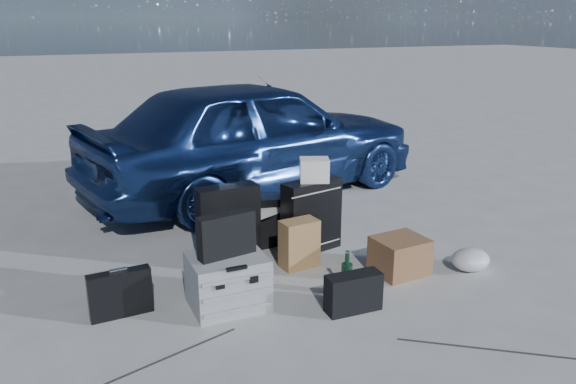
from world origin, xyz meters
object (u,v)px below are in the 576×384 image
Objects in this scene: car at (255,136)px; suitcase_left at (228,225)px; briefcase at (120,294)px; suitcase_right at (311,216)px; duffel_bag at (265,227)px; pelican_case at (228,281)px; green_bottle at (347,273)px; cardboard_box at (400,256)px.

car is 5.99× the size of suitcase_left.
car is 9.38× the size of briefcase.
suitcase_left reaches higher than suitcase_right.
suitcase_right is 1.00× the size of duffel_bag.
duffel_bag is (0.64, 0.96, -0.03)m from pelican_case.
duffel_bag is at bearing 27.23° from briefcase.
suitcase_right is (0.73, -0.04, -0.01)m from suitcase_left.
green_bottle is (0.62, -0.87, -0.16)m from suitcase_left.
duffel_bag is at bearing 100.24° from green_bottle.
suitcase_left is at bearing 163.90° from suitcase_right.
duffel_bag is 1.62× the size of cardboard_box.
suitcase_left is at bearing -154.44° from duffel_bag.
suitcase_right is 0.83m from cardboard_box.
briefcase is 1.09m from suitcase_left.
car is at bearing 60.94° from suitcase_left.
green_bottle is (-0.11, -0.83, -0.15)m from suitcase_right.
suitcase_right reaches higher than duffel_bag.
briefcase is 1.07× the size of cardboard_box.
car is at bearing 66.42° from duffel_bag.
pelican_case is 0.86m from green_bottle.
suitcase_right is (-0.13, -1.76, -0.35)m from car.
suitcase_left is 1.04× the size of suitcase_right.
suitcase_left reaches higher than duffel_bag.
briefcase reaches higher than cardboard_box.
briefcase is at bearing -155.50° from duffel_bag.
duffel_bag reaches higher than cardboard_box.
car is 1.80m from suitcase_right.
cardboard_box is (1.17, -0.72, -0.18)m from suitcase_left.
briefcase reaches higher than green_bottle.
briefcase is 1.57m from duffel_bag.
duffel_bag is (1.34, 0.81, -0.01)m from briefcase.
pelican_case is (-1.08, -2.42, -0.48)m from car.
duffel_bag is at bearing 55.78° from pelican_case.
duffel_bag is 1.15m from green_bottle.
car is 2.93m from briefcase.
pelican_case reaches higher than briefcase.
car is 7.59× the size of pelican_case.
suitcase_left is 0.52m from duffel_bag.
car reaches higher than briefcase.
green_bottle is at bearing -15.59° from briefcase.
car is 1.61m from duffel_bag.
suitcase_right is (1.66, 0.51, 0.15)m from briefcase.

